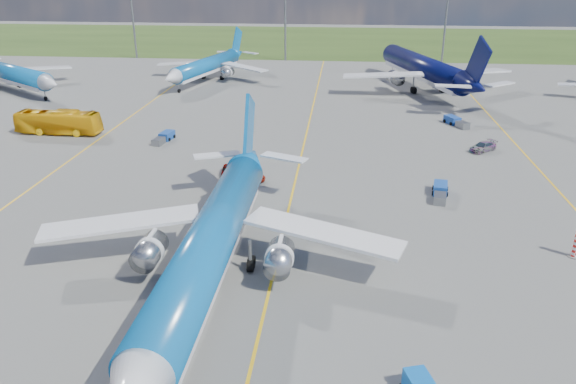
# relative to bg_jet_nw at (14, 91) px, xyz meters

# --- Properties ---
(ground) EXTENTS (400.00, 400.00, 0.00)m
(ground) POSITION_rel_bg_jet_nw_xyz_m (60.29, -67.75, 0.00)
(ground) COLOR #5A5A58
(ground) RESTS_ON ground
(grass_strip) EXTENTS (400.00, 80.00, 0.01)m
(grass_strip) POSITION_rel_bg_jet_nw_xyz_m (60.29, 82.25, 0.00)
(grass_strip) COLOR #2D4719
(grass_strip) RESTS_ON ground
(taxiway_lines) EXTENTS (60.25, 160.00, 0.02)m
(taxiway_lines) POSITION_rel_bg_jet_nw_xyz_m (60.46, -40.05, 0.01)
(taxiway_lines) COLOR yellow
(taxiway_lines) RESTS_ON ground
(floodlight_masts) EXTENTS (202.20, 0.50, 22.70)m
(floodlight_masts) POSITION_rel_bg_jet_nw_xyz_m (70.29, 42.25, 12.56)
(floodlight_masts) COLOR slate
(floodlight_masts) RESTS_ON ground
(bg_jet_nw) EXTENTS (48.37, 46.12, 10.09)m
(bg_jet_nw) POSITION_rel_bg_jet_nw_xyz_m (0.00, 0.00, 0.00)
(bg_jet_nw) COLOR #0B5A9E
(bg_jet_nw) RESTS_ON ground
(bg_jet_nnw) EXTENTS (35.94, 42.25, 9.57)m
(bg_jet_nnw) POSITION_rel_bg_jet_nw_xyz_m (36.36, 13.43, 0.00)
(bg_jet_nnw) COLOR #0B5A9E
(bg_jet_nnw) RESTS_ON ground
(bg_jet_n) EXTENTS (49.23, 57.00, 12.70)m
(bg_jet_n) POSITION_rel_bg_jet_nw_xyz_m (81.28, 9.54, 0.00)
(bg_jet_n) COLOR #060A39
(bg_jet_n) RESTS_ON ground
(main_airliner) EXTENTS (32.90, 43.02, 11.21)m
(main_airliner) POSITION_rel_bg_jet_nw_xyz_m (55.69, -67.52, 0.00)
(main_airliner) COLOR #0B5A9E
(main_airliner) RESTS_ON ground
(apron_bus) EXTENTS (12.83, 3.37, 3.55)m
(apron_bus) POSITION_rel_bg_jet_nw_xyz_m (23.26, -27.73, 1.77)
(apron_bus) COLOR #EEAF0E
(apron_bus) RESTS_ON ground
(service_car_a) EXTENTS (1.75, 3.48, 1.14)m
(service_car_a) POSITION_rel_bg_jet_nw_xyz_m (51.86, -42.46, 0.57)
(service_car_a) COLOR #999999
(service_car_a) RESTS_ON ground
(service_car_b) EXTENTS (4.53, 2.74, 1.18)m
(service_car_b) POSITION_rel_bg_jet_nw_xyz_m (54.72, -44.63, 0.59)
(service_car_b) COLOR #999999
(service_car_b) RESTS_ON ground
(service_car_c) EXTENTS (4.47, 4.26, 1.28)m
(service_car_c) POSITION_rel_bg_jet_nw_xyz_m (84.88, -30.08, 0.64)
(service_car_c) COLOR #999999
(service_car_c) RESTS_ON ground
(baggage_tug_w) EXTENTS (2.19, 5.31, 1.16)m
(baggage_tug_w) POSITION_rel_bg_jet_nw_xyz_m (76.63, -46.93, 0.54)
(baggage_tug_w) COLOR #19469A
(baggage_tug_w) RESTS_ON ground
(baggage_tug_c) EXTENTS (2.12, 5.17, 1.13)m
(baggage_tug_c) POSITION_rel_bg_jet_nw_xyz_m (40.07, -29.85, 0.53)
(baggage_tug_c) COLOR #184292
(baggage_tug_c) RESTS_ON ground
(baggage_tug_e) EXTENTS (3.49, 5.37, 1.18)m
(baggage_tug_e) POSITION_rel_bg_jet_nw_xyz_m (83.51, -17.04, 0.55)
(baggage_tug_e) COLOR #194097
(baggage_tug_e) RESTS_ON ground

